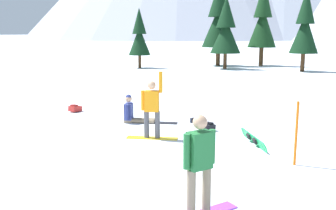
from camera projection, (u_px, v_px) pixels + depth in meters
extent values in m
plane|color=silver|center=(109.00, 170.00, 8.67)|extent=(800.00, 800.00, 0.00)
cylinder|color=gray|center=(191.00, 194.00, 6.35)|extent=(0.15, 0.15, 0.82)
cylinder|color=gray|center=(206.00, 190.00, 6.52)|extent=(0.15, 0.15, 0.82)
cube|color=#237238|center=(200.00, 150.00, 6.30)|extent=(0.41, 0.47, 0.63)
cylinder|color=#237238|center=(187.00, 152.00, 6.16)|extent=(0.11, 0.11, 0.58)
cylinder|color=#237238|center=(212.00, 146.00, 6.43)|extent=(0.11, 0.11, 0.58)
sphere|color=tan|center=(200.00, 122.00, 6.21)|extent=(0.24, 0.24, 0.24)
cube|color=black|center=(195.00, 120.00, 6.33)|extent=(0.12, 0.17, 0.08)
cube|color=yellow|center=(152.00, 138.00, 11.28)|extent=(1.51, 0.73, 0.02)
cylinder|color=#4C4C51|center=(147.00, 124.00, 11.22)|extent=(0.15, 0.15, 0.78)
cylinder|color=#4C4C51|center=(157.00, 125.00, 11.18)|extent=(0.15, 0.15, 0.78)
cube|color=orange|center=(152.00, 101.00, 11.07)|extent=(0.45, 0.35, 0.60)
cylinder|color=orange|center=(143.00, 100.00, 11.10)|extent=(0.11, 0.11, 0.58)
cylinder|color=orange|center=(161.00, 82.00, 10.94)|extent=(0.11, 0.11, 0.60)
sphere|color=tan|center=(152.00, 85.00, 10.99)|extent=(0.24, 0.24, 0.24)
cube|color=black|center=(152.00, 84.00, 11.12)|extent=(0.17, 0.09, 0.08)
cube|color=gray|center=(129.00, 121.00, 13.31)|extent=(0.38, 0.43, 0.10)
cylinder|color=gray|center=(144.00, 120.00, 13.34)|extent=(0.80, 0.38, 0.14)
cylinder|color=gray|center=(143.00, 121.00, 13.14)|extent=(0.80, 0.38, 0.14)
cube|color=black|center=(155.00, 123.00, 13.20)|extent=(1.56, 0.75, 0.02)
cube|color=navy|center=(129.00, 111.00, 13.25)|extent=(0.35, 0.46, 0.56)
cylinder|color=navy|center=(130.00, 109.00, 13.50)|extent=(0.11, 0.11, 0.52)
cylinder|color=navy|center=(127.00, 112.00, 12.99)|extent=(0.11, 0.11, 0.52)
sphere|color=tan|center=(128.00, 99.00, 13.17)|extent=(0.24, 0.24, 0.24)
sphere|color=navy|center=(128.00, 97.00, 13.16)|extent=(0.20, 0.20, 0.20)
cube|color=#19B259|center=(253.00, 139.00, 10.67)|extent=(0.99, 1.39, 0.28)
cylinder|color=#19B259|center=(244.00, 132.00, 11.45)|extent=(0.27, 0.31, 0.28)
cylinder|color=#19B259|center=(264.00, 148.00, 9.90)|extent=(0.27, 0.31, 0.28)
cube|color=black|center=(249.00, 136.00, 10.90)|extent=(0.21, 0.23, 0.16)
cube|color=black|center=(255.00, 141.00, 10.43)|extent=(0.21, 0.23, 0.16)
cube|color=black|center=(207.00, 127.00, 12.08)|extent=(0.46, 0.54, 0.24)
cube|color=black|center=(209.00, 123.00, 12.11)|extent=(0.28, 0.27, 0.08)
cylinder|color=black|center=(202.00, 128.00, 11.91)|extent=(0.05, 0.12, 0.02)
cube|color=red|center=(75.00, 109.00, 15.05)|extent=(0.37, 0.49, 0.25)
cube|color=maroon|center=(74.00, 105.00, 14.99)|extent=(0.25, 0.23, 0.08)
cylinder|color=black|center=(80.00, 108.00, 15.26)|extent=(0.05, 0.12, 0.02)
cylinder|color=orange|center=(296.00, 134.00, 8.88)|extent=(0.06, 0.06, 1.51)
cylinder|color=#472D19|center=(261.00, 57.00, 35.69)|extent=(0.39, 0.39, 1.71)
cone|color=#143819|center=(262.00, 27.00, 35.20)|extent=(2.58, 2.58, 3.63)
cylinder|color=#472D19|center=(303.00, 62.00, 30.50)|extent=(0.33, 0.33, 1.44)
cone|color=black|center=(304.00, 33.00, 30.08)|extent=(2.21, 2.21, 3.06)
cone|color=black|center=(306.00, 5.00, 29.69)|extent=(1.44, 1.44, 2.81)
cylinder|color=#472D19|center=(140.00, 62.00, 33.44)|extent=(0.26, 0.26, 1.13)
cone|color=black|center=(139.00, 41.00, 33.11)|extent=(1.89, 1.89, 2.41)
cone|color=black|center=(139.00, 21.00, 32.80)|extent=(1.23, 1.23, 2.21)
cylinder|color=#472D19|center=(225.00, 61.00, 32.68)|extent=(0.30, 0.30, 1.34)
cone|color=black|center=(226.00, 36.00, 32.29)|extent=(2.55, 2.55, 2.84)
cone|color=black|center=(226.00, 12.00, 31.93)|extent=(1.65, 1.65, 2.61)
cylinder|color=#472D19|center=(218.00, 56.00, 35.73)|extent=(0.39, 0.39, 1.73)
cone|color=black|center=(219.00, 27.00, 35.22)|extent=(3.06, 3.06, 3.67)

